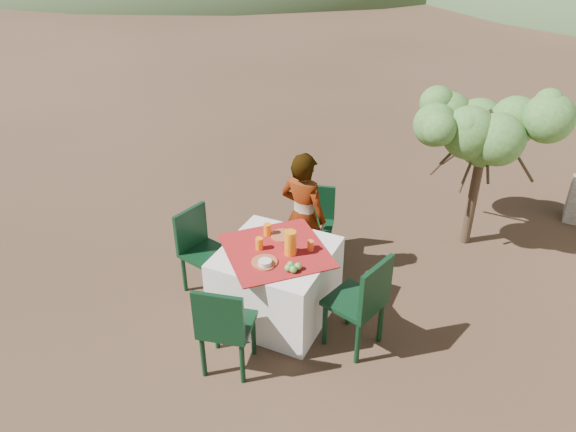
% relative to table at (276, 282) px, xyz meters
% --- Properties ---
extents(ground, '(160.00, 160.00, 0.00)m').
position_rel_table_xyz_m(ground, '(0.27, -0.11, -0.38)').
color(ground, '#362418').
rests_on(ground, ground).
extents(table, '(1.30, 1.30, 0.76)m').
position_rel_table_xyz_m(table, '(0.00, 0.00, 0.00)').
color(table, white).
rests_on(table, ground).
extents(chair_far, '(0.48, 0.48, 0.85)m').
position_rel_table_xyz_m(chair_far, '(-0.05, 1.12, 0.09)').
color(chair_far, black).
rests_on(chair_far, ground).
extents(chair_near, '(0.52, 0.52, 0.95)m').
position_rel_table_xyz_m(chair_near, '(-0.05, -0.90, 0.15)').
color(chair_near, black).
rests_on(chair_near, ground).
extents(chair_left, '(0.51, 0.51, 0.92)m').
position_rel_table_xyz_m(chair_left, '(-0.91, 0.05, 0.13)').
color(chair_left, black).
rests_on(chair_left, ground).
extents(chair_right, '(0.57, 0.57, 1.00)m').
position_rel_table_xyz_m(chair_right, '(0.92, -0.11, 0.17)').
color(chair_right, black).
rests_on(chair_right, ground).
extents(person, '(0.58, 0.43, 1.46)m').
position_rel_table_xyz_m(person, '(-0.03, 0.72, 0.35)').
color(person, '#8C6651').
rests_on(person, ground).
extents(shrub_tree, '(1.46, 1.44, 1.72)m').
position_rel_table_xyz_m(shrub_tree, '(1.56, 2.19, 0.98)').
color(shrub_tree, '#483524').
rests_on(shrub_tree, ground).
extents(plate_far, '(0.24, 0.24, 0.01)m').
position_rel_table_xyz_m(plate_far, '(-0.05, 0.25, 0.39)').
color(plate_far, brown).
rests_on(plate_far, table).
extents(plate_near, '(0.24, 0.24, 0.01)m').
position_rel_table_xyz_m(plate_near, '(-0.01, -0.23, 0.39)').
color(plate_near, brown).
rests_on(plate_near, table).
extents(glass_far, '(0.08, 0.08, 0.12)m').
position_rel_table_xyz_m(glass_far, '(-0.19, 0.21, 0.44)').
color(glass_far, orange).
rests_on(glass_far, table).
extents(glass_near, '(0.07, 0.07, 0.12)m').
position_rel_table_xyz_m(glass_near, '(-0.15, -0.05, 0.44)').
color(glass_near, orange).
rests_on(glass_near, table).
extents(juice_pitcher, '(0.11, 0.11, 0.25)m').
position_rel_table_xyz_m(juice_pitcher, '(0.15, 0.00, 0.51)').
color(juice_pitcher, orange).
rests_on(juice_pitcher, table).
extents(bowl_plate, '(0.17, 0.17, 0.01)m').
position_rel_table_xyz_m(bowl_plate, '(0.02, -0.27, 0.39)').
color(bowl_plate, brown).
rests_on(bowl_plate, table).
extents(white_bowl, '(0.12, 0.12, 0.04)m').
position_rel_table_xyz_m(white_bowl, '(0.02, -0.27, 0.42)').
color(white_bowl, silver).
rests_on(white_bowl, bowl_plate).
extents(jar_left, '(0.06, 0.06, 0.10)m').
position_rel_table_xyz_m(jar_left, '(0.30, 0.14, 0.43)').
color(jar_left, orange).
rests_on(jar_left, table).
extents(jar_right, '(0.05, 0.05, 0.08)m').
position_rel_table_xyz_m(jar_right, '(0.28, 0.17, 0.42)').
color(jar_right, orange).
rests_on(jar_right, table).
extents(napkin_holder, '(0.08, 0.05, 0.09)m').
position_rel_table_xyz_m(napkin_holder, '(0.15, 0.04, 0.43)').
color(napkin_holder, silver).
rests_on(napkin_holder, table).
extents(fruit_cluster, '(0.14, 0.13, 0.07)m').
position_rel_table_xyz_m(fruit_cluster, '(0.28, -0.23, 0.42)').
color(fruit_cluster, '#569E39').
rests_on(fruit_cluster, table).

